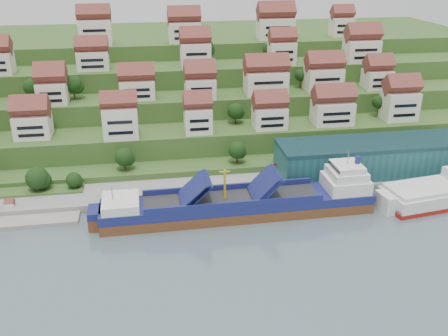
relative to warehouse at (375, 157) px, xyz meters
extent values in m
plane|color=slate|center=(-52.00, -17.00, -7.20)|extent=(300.00, 300.00, 0.00)
cube|color=gray|center=(-32.00, -2.00, -6.10)|extent=(180.00, 14.00, 2.20)
cube|color=#2D4C1E|center=(-52.00, 69.00, -5.20)|extent=(260.00, 128.00, 4.00)
cube|color=#2D4C1E|center=(-52.00, 74.00, -1.70)|extent=(260.00, 118.00, 11.00)
cube|color=#2D4C1E|center=(-52.00, 82.00, 1.80)|extent=(260.00, 102.00, 18.00)
cube|color=#2D4C1E|center=(-52.00, 90.00, 5.30)|extent=(260.00, 86.00, 25.00)
cube|color=#2D4C1E|center=(-52.00, 99.00, 8.30)|extent=(260.00, 68.00, 31.00)
cube|color=white|center=(-103.56, 24.01, 7.40)|extent=(10.83, 8.57, 7.20)
cube|color=white|center=(-76.39, 18.93, 8.75)|extent=(10.64, 7.03, 9.91)
cube|color=white|center=(-52.09, 20.19, 7.86)|extent=(8.57, 7.62, 8.11)
cube|color=white|center=(-28.33, 20.79, 7.33)|extent=(10.65, 7.73, 7.06)
cube|color=white|center=(-6.53, 21.43, 7.63)|extent=(13.18, 8.26, 7.65)
cube|color=white|center=(17.87, 22.32, 8.69)|extent=(11.31, 8.31, 9.78)
cube|color=white|center=(-98.53, 37.13, 14.36)|extent=(9.65, 8.98, 7.13)
cube|color=white|center=(-70.83, 38.02, 14.07)|extent=(11.83, 7.90, 6.54)
cube|color=white|center=(-49.50, 35.38, 14.27)|extent=(10.19, 8.56, 6.94)
cube|color=white|center=(-25.88, 37.27, 14.80)|extent=(14.76, 8.36, 8.00)
cube|color=white|center=(-4.42, 37.83, 14.95)|extent=(12.91, 8.18, 8.30)
cube|color=white|center=(16.23, 37.95, 14.18)|extent=(9.55, 8.04, 6.77)
cube|color=white|center=(-86.09, 54.18, 21.16)|extent=(11.13, 7.30, 6.72)
cube|color=white|center=(-49.04, 52.61, 22.24)|extent=(10.81, 7.79, 8.89)
cube|color=white|center=(-16.17, 52.73, 21.96)|extent=(9.74, 7.14, 8.31)
cube|color=white|center=(15.44, 52.29, 22.00)|extent=(12.69, 8.47, 8.41)
cube|color=white|center=(-85.72, 70.90, 28.62)|extent=(12.20, 7.51, 9.64)
cube|color=white|center=(-51.26, 71.59, 27.76)|extent=(12.40, 8.15, 7.92)
cube|color=white|center=(-13.66, 72.98, 28.07)|extent=(14.54, 8.73, 8.53)
cube|color=white|center=(16.02, 75.95, 27.68)|extent=(8.92, 7.05, 7.76)
ellipsoid|color=#1A3B13|center=(-41.37, 9.11, 1.14)|extent=(5.46, 5.46, 5.46)
ellipsoid|color=#1A3B13|center=(-75.73, 9.29, 1.01)|extent=(5.59, 5.59, 5.59)
ellipsoid|color=#1A3B13|center=(1.46, 26.11, 7.68)|extent=(4.42, 4.42, 4.42)
ellipsoid|color=#1A3B13|center=(12.27, 26.11, 9.13)|extent=(4.72, 4.72, 4.72)
ellipsoid|color=#1A3B13|center=(-38.65, 26.66, 8.19)|extent=(5.47, 5.47, 5.47)
ellipsoid|color=#1A3B13|center=(-11.36, 42.83, 15.57)|extent=(4.32, 4.32, 4.32)
ellipsoid|color=#1A3B13|center=(-105.92, 42.38, 15.19)|extent=(5.94, 5.94, 5.94)
ellipsoid|color=#1A3B13|center=(-92.29, 40.97, 15.91)|extent=(6.23, 6.23, 6.23)
ellipsoid|color=#1A3B13|center=(-45.07, 56.21, 24.29)|extent=(6.67, 6.67, 6.67)
ellipsoid|color=#1A3B13|center=(-19.34, 58.94, 22.31)|extent=(5.49, 5.49, 5.49)
ellipsoid|color=#1A3B13|center=(-14.29, 56.97, 21.76)|extent=(5.01, 5.01, 5.01)
ellipsoid|color=#1A3B13|center=(-99.67, 2.00, -0.83)|extent=(6.56, 6.56, 6.56)
ellipsoid|color=#1A3B13|center=(-89.88, 2.00, -2.08)|extent=(4.47, 4.47, 4.47)
cube|color=#225A5D|center=(0.00, 0.00, 0.00)|extent=(60.00, 15.00, 10.00)
cylinder|color=gray|center=(-34.00, -7.00, -1.00)|extent=(0.16, 0.16, 8.00)
cube|color=maroon|center=(-33.40, -7.00, 2.60)|extent=(1.20, 0.05, 0.80)
cube|color=white|center=(-106.00, -5.50, -5.10)|extent=(2.40, 2.20, 2.20)
cube|color=brown|center=(-45.62, -16.35, -6.20)|extent=(72.35, 11.90, 4.63)
cube|color=navy|center=(-45.62, -16.35, -3.22)|extent=(72.35, 12.01, 2.41)
cube|color=white|center=(-76.18, -16.68, -0.90)|extent=(9.38, 10.66, 2.41)
cube|color=#262628|center=(-47.47, -16.37, -2.01)|extent=(46.41, 9.95, 0.28)
cube|color=navy|center=(-57.66, -16.48, 1.13)|extent=(7.05, 10.30, 6.40)
cube|color=navy|center=(-39.14, -16.28, 1.13)|extent=(6.70, 10.30, 6.77)
cylinder|color=yellow|center=(-49.32, -16.39, 2.06)|extent=(0.66, 0.66, 8.33)
cube|color=white|center=(-15.98, -16.03, -0.25)|extent=(11.23, 10.68, 3.70)
cube|color=white|center=(-15.98, -16.03, 2.71)|extent=(9.36, 9.55, 2.32)
cube|color=white|center=(-15.98, -16.03, 4.65)|extent=(7.50, 8.42, 1.67)
cylinder|color=navy|center=(-13.21, -16.00, 6.41)|extent=(1.50, 1.50, 2.04)
cube|color=maroon|center=(10.97, -18.25, -6.56)|extent=(33.51, 16.28, 2.79)
cube|color=silver|center=(10.97, -18.25, -4.20)|extent=(33.53, 16.40, 3.43)
cube|color=silver|center=(10.97, -18.25, -2.06)|extent=(31.75, 14.88, 1.29)
camera|label=1|loc=(-68.15, -131.50, 58.20)|focal=40.00mm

